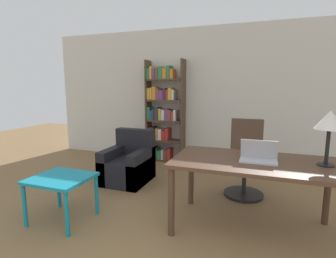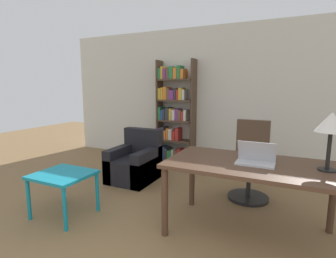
# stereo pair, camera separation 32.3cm
# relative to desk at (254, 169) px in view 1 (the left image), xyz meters

# --- Properties ---
(wall_back) EXTENTS (8.00, 0.06, 2.70)m
(wall_back) POSITION_rel_desk_xyz_m (-0.47, 2.42, 0.67)
(wall_back) COLOR silver
(wall_back) RESTS_ON ground_plane
(desk) EXTENTS (1.69, 0.92, 0.78)m
(desk) POSITION_rel_desk_xyz_m (0.00, 0.00, 0.00)
(desk) COLOR #4C3323
(desk) RESTS_ON ground_plane
(laptop) EXTENTS (0.37, 0.22, 0.22)m
(laptop) POSITION_rel_desk_xyz_m (0.04, -0.00, 0.14)
(laptop) COLOR #B2B2B7
(laptop) RESTS_ON desk
(table_lamp) EXTENTS (0.27, 0.27, 0.54)m
(table_lamp) POSITION_rel_desk_xyz_m (0.67, 0.06, 0.53)
(table_lamp) COLOR black
(table_lamp) RESTS_ON desk
(office_chair) EXTENTS (0.55, 0.55, 1.08)m
(office_chair) POSITION_rel_desk_xyz_m (-0.14, 0.98, -0.21)
(office_chair) COLOR black
(office_chair) RESTS_ON ground_plane
(side_table_blue) EXTENTS (0.64, 0.59, 0.53)m
(side_table_blue) POSITION_rel_desk_xyz_m (-2.07, -0.54, -0.23)
(side_table_blue) COLOR teal
(side_table_blue) RESTS_ON ground_plane
(armchair) EXTENTS (0.68, 0.77, 0.83)m
(armchair) POSITION_rel_desk_xyz_m (-1.97, 0.88, -0.41)
(armchair) COLOR black
(armchair) RESTS_ON ground_plane
(bookshelf) EXTENTS (0.79, 0.28, 2.08)m
(bookshelf) POSITION_rel_desk_xyz_m (-1.88, 2.23, 0.31)
(bookshelf) COLOR #4C3828
(bookshelf) RESTS_ON ground_plane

